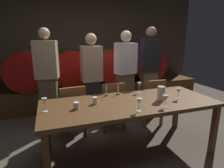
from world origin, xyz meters
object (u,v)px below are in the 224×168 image
guest_far_left (48,78)px  wine_barrel_center_left (70,68)px  wine_barrel_center_right (110,66)px  wine_glass_far_right (178,91)px  guest_far_right (149,72)px  wine_barrel_far_right (143,64)px  guest_center_right (125,76)px  cup_right (95,100)px  candle_right (118,92)px  guest_center_left (92,77)px  pitcher (161,93)px  wine_glass_right (165,99)px  candle_left (106,93)px  cup_left (77,106)px  dining_table (130,106)px  wine_glass_left (139,102)px  wine_barrel_far_left (27,70)px  chair_right (152,100)px  wine_glass_far_left (44,102)px  wine_glass_center (139,85)px  chair_left (72,109)px  chair_center (113,104)px

guest_far_left → wine_barrel_center_left: bearing=-103.3°
wine_barrel_center_right → wine_glass_far_right: bearing=-84.5°
wine_barrel_center_right → guest_far_right: (0.47, -1.14, 0.01)m
wine_barrel_far_right → wine_barrel_center_right: bearing=180.0°
guest_center_right → cup_right: bearing=36.4°
cup_right → candle_right: bearing=33.3°
guest_center_left → pitcher: (0.67, -1.32, -0.00)m
guest_far_right → wine_glass_right: 1.55m
wine_barrel_center_left → candle_left: (0.31, -1.89, -0.11)m
candle_right → wine_glass_right: 0.78m
guest_far_right → cup_left: bearing=39.1°
guest_far_left → guest_far_right: bearing=-170.0°
dining_table → wine_glass_left: size_ratio=14.83×
candle_left → pitcher: bearing=-34.6°
wine_barrel_center_right → candle_right: size_ratio=5.38×
wine_barrel_far_left → guest_center_right: 2.19m
chair_right → cup_left: (-1.48, -0.70, 0.32)m
wine_barrel_far_left → guest_far_right: (2.39, -1.14, 0.01)m
wine_glass_far_left → wine_glass_center: (1.40, 0.34, 0.00)m
guest_center_right → wine_glass_left: guest_center_right is taller
wine_glass_far_right → chair_left: bearing=150.4°
guest_far_left → wine_glass_far_right: bearing=155.6°
wine_glass_right → guest_center_right: bearing=87.7°
guest_far_right → wine_glass_center: 0.98m
chair_right → guest_center_right: 0.68m
candle_right → wine_glass_far_right: candle_right is taller
wine_glass_right → cup_right: bearing=153.7°
chair_left → guest_center_right: bearing=-165.2°
chair_left → cup_right: (0.23, -0.61, 0.32)m
cup_left → chair_center: bearing=45.3°
candle_left → candle_right: size_ratio=0.98×
wine_barrel_center_left → chair_center: wine_barrel_center_left is taller
wine_glass_center → wine_barrel_center_left: bearing=113.8°
wine_barrel_far_right → chair_right: size_ratio=1.07×
dining_table → wine_glass_center: size_ratio=14.22×
candle_left → wine_glass_left: 0.73m
guest_center_right → wine_barrel_far_right: bearing=-144.4°
dining_table → guest_center_left: guest_center_left is taller
chair_center → cup_right: chair_center is taller
guest_far_right → wine_glass_left: guest_far_right is taller
dining_table → cup_left: bearing=-177.9°
wine_barrel_far_right → wine_glass_far_right: size_ratio=6.13×
wine_barrel_center_right → wine_glass_center: 1.92m
wine_barrel_far_left → wine_glass_right: bearing=-55.2°
dining_table → chair_center: (-0.00, 0.70, -0.21)m
candle_left → wine_glass_center: bearing=-1.7°
dining_table → wine_glass_left: 0.39m
dining_table → guest_center_right: bearing=70.4°
guest_far_right → guest_center_right: bearing=7.3°
guest_center_right → cup_left: guest_center_right is taller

